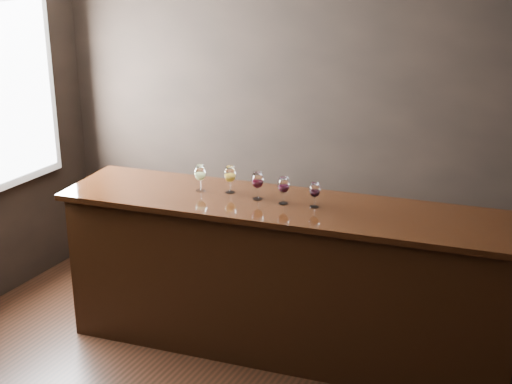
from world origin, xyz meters
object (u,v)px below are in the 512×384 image
at_px(glass_red_a, 257,181).
at_px(bar_counter, 285,281).
at_px(glass_amber, 230,175).
at_px(glass_red_b, 284,186).
at_px(back_bar_shelf, 335,264).
at_px(glass_red_c, 315,191).
at_px(glass_white, 200,173).

bearing_deg(glass_red_a, bar_counter, 0.94).
relative_size(glass_amber, glass_red_b, 1.02).
bearing_deg(back_bar_shelf, bar_counter, -102.26).
bearing_deg(glass_red_c, back_bar_shelf, 94.81).
xyz_separation_m(glass_amber, glass_red_a, (0.25, -0.04, 0.00)).
xyz_separation_m(back_bar_shelf, glass_amber, (-0.62, -0.64, 0.86)).
height_order(glass_red_a, glass_red_c, glass_red_a).
height_order(back_bar_shelf, glass_white, glass_white).
distance_m(bar_counter, glass_white, 1.02).
distance_m(glass_white, glass_red_b, 0.67).
bearing_deg(glass_red_a, glass_amber, 171.31).
bearing_deg(glass_red_b, back_bar_shelf, 75.94).
distance_m(glass_white, glass_amber, 0.23).
bearing_deg(back_bar_shelf, glass_amber, -134.32).
distance_m(back_bar_shelf, glass_amber, 1.24).
distance_m(glass_red_b, glass_red_c, 0.23).
xyz_separation_m(glass_red_b, glass_red_c, (0.22, 0.03, -0.01)).
height_order(bar_counter, glass_amber, glass_amber).
bearing_deg(bar_counter, glass_red_b, -173.06).
distance_m(back_bar_shelf, glass_red_a, 1.15).
distance_m(glass_amber, glass_red_a, 0.25).
height_order(bar_counter, glass_red_b, glass_red_b).
bearing_deg(glass_amber, glass_red_a, -8.69).
bearing_deg(glass_red_c, glass_amber, 179.58).
bearing_deg(glass_amber, glass_white, -163.20).
distance_m(glass_amber, glass_red_b, 0.45).
bearing_deg(glass_amber, glass_red_b, -5.03).
bearing_deg(glass_red_b, glass_red_a, 179.37).
height_order(bar_counter, glass_white, glass_white).
distance_m(back_bar_shelf, glass_red_c, 1.06).
relative_size(glass_red_a, glass_red_c, 1.14).
height_order(glass_red_a, glass_red_b, glass_red_a).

